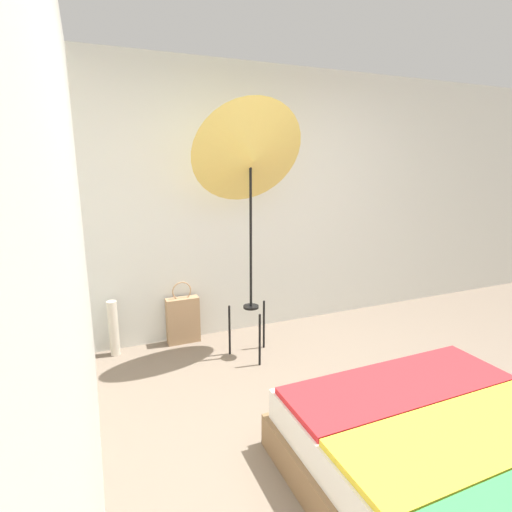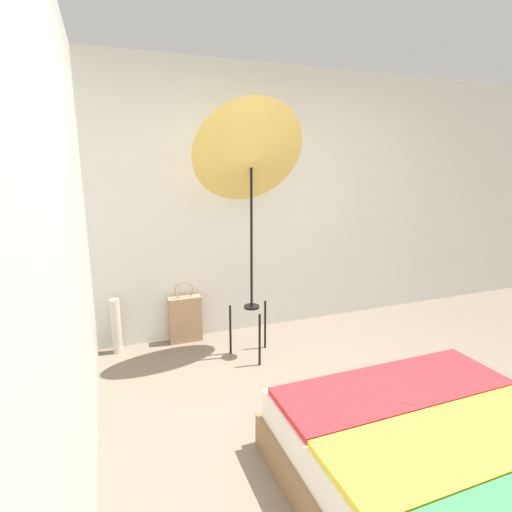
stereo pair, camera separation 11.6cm
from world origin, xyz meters
name	(u,v)px [view 2 (the right image)]	position (x,y,z in m)	size (l,w,h in m)	color
ground_plane	(385,452)	(0.00, 0.00, 0.00)	(14.00, 14.00, 0.00)	#756656
wall_back	(260,203)	(0.00, 2.07, 1.30)	(8.00, 0.05, 2.60)	beige
wall_side_left	(74,228)	(-1.63, 1.00, 1.30)	(0.05, 8.00, 2.60)	beige
photo_umbrella	(251,159)	(-0.32, 1.45, 1.72)	(0.94, 0.61, 2.18)	black
tote_bag	(185,318)	(-0.81, 1.96, 0.23)	(0.31, 0.11, 0.61)	#9E7A56
paper_roll	(116,326)	(-1.44, 1.94, 0.25)	(0.09, 0.09, 0.51)	beige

